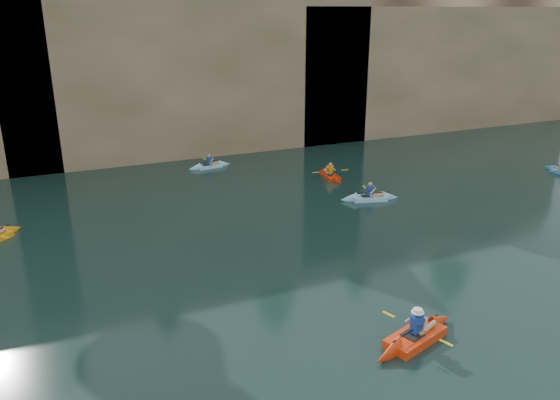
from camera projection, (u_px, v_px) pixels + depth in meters
name	position (u px, v px, depth m)	size (l,w,h in m)	color
ground	(348.00, 327.00, 16.83)	(160.00, 160.00, 0.00)	black
cliff	(147.00, 55.00, 40.76)	(70.00, 16.00, 12.00)	tan
cliff_slab_center	(200.00, 67.00, 35.23)	(24.00, 2.40, 11.40)	#A08061
cliff_slab_east	(446.00, 67.00, 43.08)	(26.00, 2.40, 9.84)	#A08061
sea_cave_center	(112.00, 140.00, 33.74)	(3.50, 1.00, 3.20)	black
sea_cave_east	(314.00, 113.00, 38.84)	(5.00, 1.00, 4.50)	black
main_kayaker	(415.00, 336.00, 16.02)	(3.66, 2.33, 1.33)	red
kayaker_ltblue_near	(369.00, 197.00, 27.91)	(3.13, 2.31, 1.20)	#8ECBED
kayaker_red_far	(330.00, 175.00, 31.67)	(2.22, 3.11, 1.12)	red
kayaker_ltblue_mid	(210.00, 166.00, 33.68)	(2.78, 2.08, 1.04)	#98DCFF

